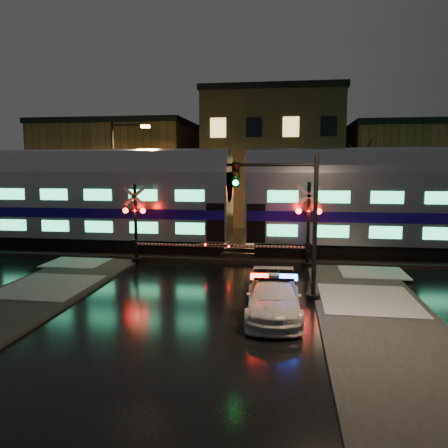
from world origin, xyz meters
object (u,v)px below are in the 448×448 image
Objects in this scene: streetlight at (117,174)px; traffic_light at (292,225)px; crossing_signal_left at (142,231)px; crossing_signal_right at (301,234)px; police_car at (274,298)px.

traffic_light is at bearing -46.06° from streetlight.
traffic_light is (7.75, -5.43, 1.21)m from crossing_signal_left.
crossing_signal_left is 9.54m from traffic_light.
streetlight is at bearing 151.31° from crossing_signal_right.
streetlight is (-11.10, 14.02, 4.02)m from police_car.
traffic_light is at bearing -35.04° from crossing_signal_left.
police_car is 18.33m from streetlight.
streetlight is (-3.93, 6.69, 2.93)m from crossing_signal_left.
crossing_signal_right reaches higher than police_car.
traffic_light is (0.58, 1.89, 2.30)m from police_car.
traffic_light is at bearing -95.67° from crossing_signal_right.
streetlight reaches higher than crossing_signal_left.
crossing_signal_right is at bearing -28.69° from streetlight.
police_car is at bearing -45.63° from crossing_signal_left.
police_car is at bearing -98.69° from crossing_signal_right.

